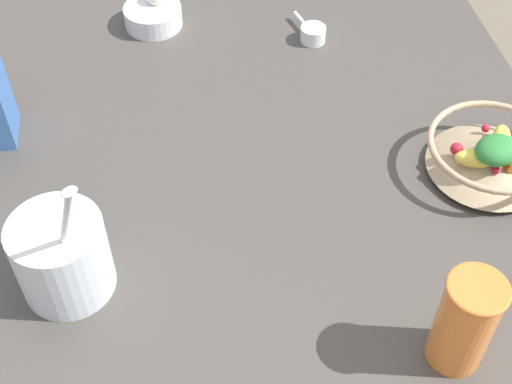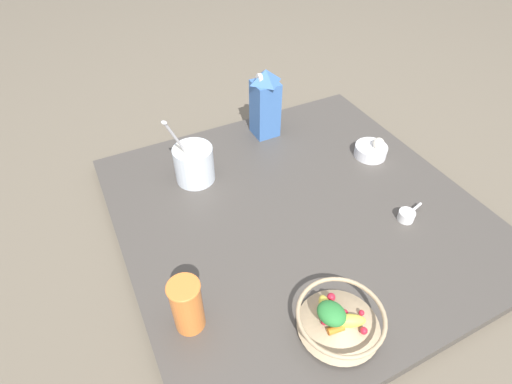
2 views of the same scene
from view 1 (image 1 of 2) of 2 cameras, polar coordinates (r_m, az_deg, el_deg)
ground_plane at (r=1.15m, az=-1.24°, el=2.49°), size 6.00×6.00×0.00m
countertop at (r=1.14m, az=-1.25°, el=3.10°), size 1.00×1.00×0.03m
fruit_bowl at (r=1.12m, az=18.30°, el=2.92°), size 0.20×0.20×0.08m
yogurt_tub at (r=0.94m, az=-15.31°, el=-4.79°), size 0.12×0.15×0.26m
drinking_cup at (r=0.87m, az=16.40°, el=-9.89°), size 0.07×0.07×0.14m
measuring_scoop at (r=1.33m, az=4.53°, el=12.54°), size 0.05×0.10×0.03m
garlic_bowl at (r=1.38m, az=-8.21°, el=13.92°), size 0.11×0.11×0.07m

